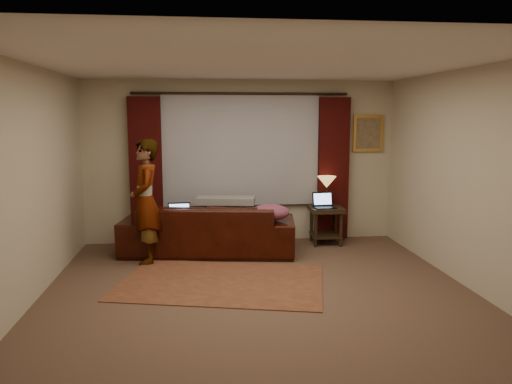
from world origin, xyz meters
TOP-DOWN VIEW (x-y plane):
  - floor at (0.00, 0.00)m, footprint 5.00×5.00m
  - ceiling at (0.00, 0.00)m, footprint 5.00×5.00m
  - wall_back at (0.00, 2.50)m, footprint 5.00×0.02m
  - wall_front at (0.00, -2.50)m, footprint 5.00×0.02m
  - wall_left at (-2.50, 0.00)m, footprint 0.02×5.00m
  - wall_right at (2.50, 0.00)m, footprint 0.02×5.00m
  - sheer_curtain at (0.00, 2.44)m, footprint 2.50×0.05m
  - drape_left at (-1.50, 2.39)m, footprint 0.50×0.14m
  - drape_right at (1.50, 2.39)m, footprint 0.50×0.14m
  - curtain_rod at (0.00, 2.39)m, footprint 0.04×0.04m
  - picture_frame at (2.10, 2.47)m, footprint 0.50×0.04m
  - sofa at (-0.55, 1.80)m, footprint 2.67×1.44m
  - throw_blanket at (-0.27, 2.00)m, footprint 0.93×0.50m
  - clothing_pile at (0.34, 1.53)m, footprint 0.71×0.66m
  - laptop_sofa at (-0.97, 1.73)m, footprint 0.35×0.38m
  - area_rug at (-0.42, 0.40)m, footprint 2.78×2.17m
  - end_table at (1.33, 2.11)m, footprint 0.54×0.54m
  - tiffany_lamp at (1.35, 2.18)m, footprint 0.37×0.37m
  - laptop_table at (1.28, 2.03)m, footprint 0.36×0.39m
  - person at (-1.41, 1.40)m, footprint 0.58×0.58m

SIDE VIEW (x-z plane):
  - floor at x=0.00m, z-range -0.01..0.00m
  - area_rug at x=-0.42m, z-range 0.00..0.01m
  - end_table at x=1.33m, z-range 0.00..0.60m
  - sofa at x=-0.55m, z-range 0.00..1.03m
  - laptop_sofa at x=-0.97m, z-range 0.51..0.75m
  - clothing_pile at x=0.34m, z-range 0.51..0.76m
  - laptop_table at x=1.28m, z-range 0.60..0.84m
  - tiffany_lamp at x=1.35m, z-range 0.60..1.08m
  - person at x=-1.41m, z-range 0.00..1.72m
  - throw_blanket at x=-0.27m, z-range 0.98..1.08m
  - drape_left at x=-1.50m, z-range 0.03..2.33m
  - drape_right at x=1.50m, z-range 0.03..2.33m
  - wall_back at x=0.00m, z-range 0.00..2.60m
  - wall_front at x=0.00m, z-range 0.00..2.60m
  - wall_left at x=-2.50m, z-range 0.00..2.60m
  - wall_right at x=2.50m, z-range 0.00..2.60m
  - sheer_curtain at x=0.00m, z-range 0.60..2.40m
  - picture_frame at x=2.10m, z-range 1.45..2.05m
  - curtain_rod at x=0.00m, z-range 0.68..4.08m
  - ceiling at x=0.00m, z-range 2.59..2.61m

